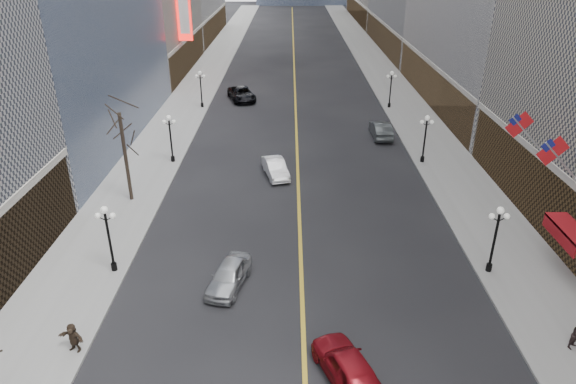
{
  "coord_description": "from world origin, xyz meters",
  "views": [
    {
      "loc": [
        -0.75,
        3.04,
        18.71
      ],
      "look_at": [
        -0.82,
        23.62,
        8.74
      ],
      "focal_mm": 32.0,
      "sensor_mm": 36.0,
      "label": 1
    }
  ],
  "objects_px": {
    "car_sb_far": "(381,130)",
    "streetlamp_east_2": "(425,134)",
    "streetlamp_east_3": "(391,85)",
    "streetlamp_west_2": "(170,134)",
    "streetlamp_east_1": "(496,233)",
    "car_sb_mid": "(348,367)",
    "streetlamp_west_1": "(108,232)",
    "car_nb_near": "(229,275)",
    "car_nb_mid": "(276,168)",
    "streetlamp_west_3": "(201,85)",
    "car_nb_far": "(242,94)"
  },
  "relations": [
    {
      "from": "streetlamp_east_3",
      "to": "car_nb_mid",
      "type": "height_order",
      "value": "streetlamp_east_3"
    },
    {
      "from": "streetlamp_east_2",
      "to": "car_sb_far",
      "type": "height_order",
      "value": "streetlamp_east_2"
    },
    {
      "from": "car_nb_near",
      "to": "car_nb_far",
      "type": "relative_size",
      "value": 0.74
    },
    {
      "from": "car_nb_mid",
      "to": "car_nb_far",
      "type": "xyz_separation_m",
      "value": [
        -5.09,
        24.6,
        0.1
      ]
    },
    {
      "from": "streetlamp_west_2",
      "to": "car_sb_mid",
      "type": "relative_size",
      "value": 0.9
    },
    {
      "from": "streetlamp_west_2",
      "to": "streetlamp_west_3",
      "type": "relative_size",
      "value": 1.0
    },
    {
      "from": "streetlamp_east_2",
      "to": "streetlamp_west_3",
      "type": "distance_m",
      "value": 29.68
    },
    {
      "from": "streetlamp_west_1",
      "to": "car_nb_mid",
      "type": "height_order",
      "value": "streetlamp_west_1"
    },
    {
      "from": "streetlamp_west_3",
      "to": "car_sb_far",
      "type": "relative_size",
      "value": 0.88
    },
    {
      "from": "streetlamp_east_1",
      "to": "streetlamp_west_2",
      "type": "relative_size",
      "value": 1.0
    },
    {
      "from": "car_nb_mid",
      "to": "car_sb_mid",
      "type": "bearing_deg",
      "value": -95.08
    },
    {
      "from": "streetlamp_west_3",
      "to": "car_sb_far",
      "type": "height_order",
      "value": "streetlamp_west_3"
    },
    {
      "from": "streetlamp_east_2",
      "to": "car_nb_mid",
      "type": "height_order",
      "value": "streetlamp_east_2"
    },
    {
      "from": "car_nb_far",
      "to": "car_sb_mid",
      "type": "distance_m",
      "value": 49.32
    },
    {
      "from": "car_nb_far",
      "to": "car_nb_mid",
      "type": "bearing_deg",
      "value": -96.21
    },
    {
      "from": "streetlamp_east_1",
      "to": "streetlamp_west_1",
      "type": "height_order",
      "value": "same"
    },
    {
      "from": "car_sb_far",
      "to": "streetlamp_east_2",
      "type": "bearing_deg",
      "value": 110.3
    },
    {
      "from": "streetlamp_east_2",
      "to": "car_nb_mid",
      "type": "bearing_deg",
      "value": -167.58
    },
    {
      "from": "streetlamp_east_3",
      "to": "streetlamp_west_2",
      "type": "bearing_deg",
      "value": -142.67
    },
    {
      "from": "streetlamp_east_1",
      "to": "streetlamp_east_2",
      "type": "bearing_deg",
      "value": 90.0
    },
    {
      "from": "streetlamp_west_2",
      "to": "car_sb_mid",
      "type": "bearing_deg",
      "value": -62.86
    },
    {
      "from": "car_nb_mid",
      "to": "car_sb_mid",
      "type": "xyz_separation_m",
      "value": [
        4.0,
        -23.88,
        0.09
      ]
    },
    {
      "from": "streetlamp_east_1",
      "to": "car_nb_far",
      "type": "xyz_separation_m",
      "value": [
        -18.89,
        39.56,
        -2.05
      ]
    },
    {
      "from": "streetlamp_west_3",
      "to": "streetlamp_east_3",
      "type": "bearing_deg",
      "value": 0.0
    },
    {
      "from": "streetlamp_east_3",
      "to": "car_sb_mid",
      "type": "xyz_separation_m",
      "value": [
        -9.8,
        -44.92,
        -2.05
      ]
    },
    {
      "from": "streetlamp_east_3",
      "to": "streetlamp_west_3",
      "type": "height_order",
      "value": "same"
    },
    {
      "from": "streetlamp_east_1",
      "to": "streetlamp_east_3",
      "type": "relative_size",
      "value": 1.0
    },
    {
      "from": "streetlamp_west_1",
      "to": "car_sb_mid",
      "type": "xyz_separation_m",
      "value": [
        13.8,
        -8.92,
        -2.05
      ]
    },
    {
      "from": "streetlamp_east_3",
      "to": "car_sb_far",
      "type": "bearing_deg",
      "value": -104.58
    },
    {
      "from": "car_nb_far",
      "to": "streetlamp_east_2",
      "type": "bearing_deg",
      "value": -66.67
    },
    {
      "from": "car_nb_far",
      "to": "car_sb_far",
      "type": "relative_size",
      "value": 1.19
    },
    {
      "from": "car_sb_mid",
      "to": "car_sb_far",
      "type": "height_order",
      "value": "car_sb_mid"
    },
    {
      "from": "streetlamp_east_3",
      "to": "streetlamp_west_2",
      "type": "distance_m",
      "value": 29.68
    },
    {
      "from": "streetlamp_east_2",
      "to": "car_sb_far",
      "type": "relative_size",
      "value": 0.88
    },
    {
      "from": "car_sb_mid",
      "to": "car_nb_far",
      "type": "bearing_deg",
      "value": -100.53
    },
    {
      "from": "car_sb_mid",
      "to": "streetlamp_west_1",
      "type": "bearing_deg",
      "value": -54.01
    },
    {
      "from": "streetlamp_west_2",
      "to": "car_sb_far",
      "type": "bearing_deg",
      "value": 19.18
    },
    {
      "from": "streetlamp_west_3",
      "to": "car_nb_far",
      "type": "relative_size",
      "value": 0.73
    },
    {
      "from": "streetlamp_west_2",
      "to": "car_nb_mid",
      "type": "relative_size",
      "value": 0.98
    },
    {
      "from": "streetlamp_west_2",
      "to": "car_nb_near",
      "type": "distance_m",
      "value": 20.91
    },
    {
      "from": "car_nb_near",
      "to": "car_nb_mid",
      "type": "distance_m",
      "value": 16.57
    },
    {
      "from": "car_nb_far",
      "to": "car_sb_far",
      "type": "height_order",
      "value": "car_nb_far"
    },
    {
      "from": "streetlamp_east_3",
      "to": "car_sb_mid",
      "type": "relative_size",
      "value": 0.9
    },
    {
      "from": "streetlamp_west_1",
      "to": "car_nb_near",
      "type": "distance_m",
      "value": 7.84
    },
    {
      "from": "streetlamp_west_2",
      "to": "car_sb_far",
      "type": "relative_size",
      "value": 0.88
    },
    {
      "from": "streetlamp_east_1",
      "to": "streetlamp_west_3",
      "type": "distance_m",
      "value": 43.05
    },
    {
      "from": "streetlamp_west_2",
      "to": "car_nb_mid",
      "type": "xyz_separation_m",
      "value": [
        9.8,
        -3.04,
        -2.14
      ]
    },
    {
      "from": "streetlamp_west_2",
      "to": "car_nb_far",
      "type": "xyz_separation_m",
      "value": [
        4.71,
        21.56,
        -2.05
      ]
    },
    {
      "from": "streetlamp_east_1",
      "to": "streetlamp_east_2",
      "type": "xyz_separation_m",
      "value": [
        0.0,
        18.0,
        0.0
      ]
    },
    {
      "from": "streetlamp_west_1",
      "to": "streetlamp_west_2",
      "type": "height_order",
      "value": "same"
    }
  ]
}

